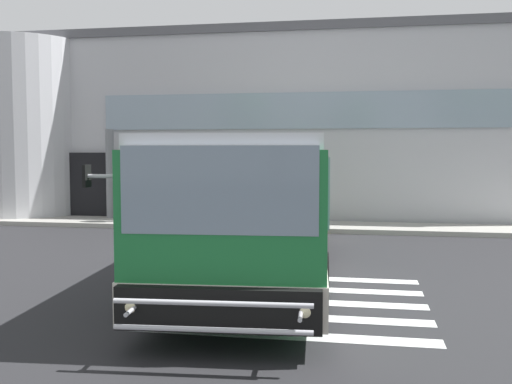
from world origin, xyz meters
TOP-DOWN VIEW (x-y plane):
  - ground_plane at (0.00, 0.00)m, footprint 80.00×90.00m
  - bay_paint_stripes at (2.00, -4.20)m, footprint 4.40×3.96m
  - terminal_building at (-0.68, 11.59)m, footprint 21.33×13.80m
  - boarding_curb at (0.00, 4.80)m, footprint 23.53×2.00m
  - entry_support_column at (-5.42, 5.40)m, footprint 0.28×0.28m
  - bus_main_foreground at (1.11, -2.02)m, footprint 3.31×10.76m
  - passenger_near_column at (-4.62, 4.49)m, footprint 0.41×0.48m
  - passenger_by_doorway at (-3.37, 4.86)m, footprint 0.52×0.50m
  - safety_bollard_yellow at (1.26, 3.60)m, footprint 0.18×0.18m

SIDE VIEW (x-z plane):
  - ground_plane at x=0.00m, z-range -0.02..0.00m
  - bay_paint_stripes at x=2.00m, z-range 0.00..0.01m
  - boarding_curb at x=0.00m, z-range 0.00..0.15m
  - safety_bollard_yellow at x=1.26m, z-range 0.00..0.90m
  - passenger_near_column at x=-4.62m, z-range 0.24..1.92m
  - passenger_by_doorway at x=-3.37m, z-range 0.28..1.95m
  - bus_main_foreground at x=1.11m, z-range -0.02..2.68m
  - entry_support_column at x=-5.42m, z-range 0.15..3.21m
  - terminal_building at x=-0.68m, z-range -0.01..6.73m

